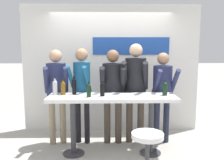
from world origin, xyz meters
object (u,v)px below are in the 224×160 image
Objects in this scene: person_center_left at (113,86)px; person_center at (135,82)px; tasting_table at (112,106)px; person_center_right at (163,88)px; wine_bottle_1 at (74,86)px; wine_bottle_3 at (55,87)px; wine_bottle_5 at (102,89)px; bar_stool at (147,148)px; wine_bottle_2 at (63,87)px; wine_bottle_0 at (165,88)px; person_left at (82,84)px; wine_bottle_4 at (89,90)px; person_far_left at (56,86)px.

person_center reaches higher than person_center_left.
tasting_table is at bearing -122.30° from person_center.
wine_bottle_1 is at bearing -176.37° from person_center_right.
wine_bottle_5 is at bearing -9.68° from wine_bottle_3.
tasting_table is 3.23× the size of bar_stool.
wine_bottle_2 is (-0.84, -0.37, 0.05)m from person_center_left.
wine_bottle_5 is at bearing 129.37° from bar_stool.
bar_stool is 1.83m from wine_bottle_3.
person_left is at bearing 161.59° from wine_bottle_0.
tasting_table is 0.73m from person_center.
person_center_left is (-0.45, 1.26, 0.65)m from bar_stool.
wine_bottle_3 is at bearing 170.32° from wine_bottle_5.
person_center_right is at bearing 11.21° from person_left.
person_center_left reaches higher than person_center_right.
wine_bottle_5 reaches higher than wine_bottle_0.
tasting_table is 7.26× the size of wine_bottle_3.
wine_bottle_4 is at bearing -62.06° from person_left.
wine_bottle_4 is at bearing -165.29° from person_center_right.
person_center is 0.64m from wine_bottle_0.
person_center_right reaches higher than wine_bottle_5.
bar_stool is at bearing -39.90° from person_left.
wine_bottle_3 reaches higher than tasting_table.
person_center_right is (0.92, 0.00, -0.03)m from person_center_left.
person_center_right reaches higher than wine_bottle_2.
wine_bottle_0 is at bearing -37.53° from person_center.
wine_bottle_5 is (-0.18, -0.50, 0.05)m from person_center_left.
person_left is at bearing 42.35° from wine_bottle_3.
bar_stool is 0.38× the size of person_center_right.
bar_stool is 1.49m from person_center_right.
person_center is (0.44, 0.49, 0.32)m from tasting_table.
wine_bottle_0 is at bearing -26.47° from person_center_left.
person_far_left is at bearing 138.37° from wine_bottle_4.
person_center reaches higher than wine_bottle_0.
wine_bottle_2 reaches higher than bar_stool.
wine_bottle_3 is (-0.14, 0.01, 0.01)m from wine_bottle_2.
bar_stool is 1.30m from wine_bottle_4.
person_center_right is 1.62m from wine_bottle_1.
bar_stool is 1.61m from wine_bottle_1.
person_center_left is 6.03× the size of wine_bottle_3.
wine_bottle_5 is at bearing -108.36° from person_center_left.
wine_bottle_0 reaches higher than tasting_table.
person_center_right is 1.80m from wine_bottle_2.
person_far_left reaches higher than wine_bottle_5.
wine_bottle_1 reaches higher than wine_bottle_5.
person_far_left is at bearing 166.39° from wine_bottle_0.
person_center_right is 5.25× the size of wine_bottle_1.
wine_bottle_2 is (-1.70, 0.09, 0.00)m from wine_bottle_0.
person_center_right is at bearing 1.93° from person_center_left.
person_far_left is 6.76× the size of wine_bottle_2.
wine_bottle_3 reaches higher than wine_bottle_0.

